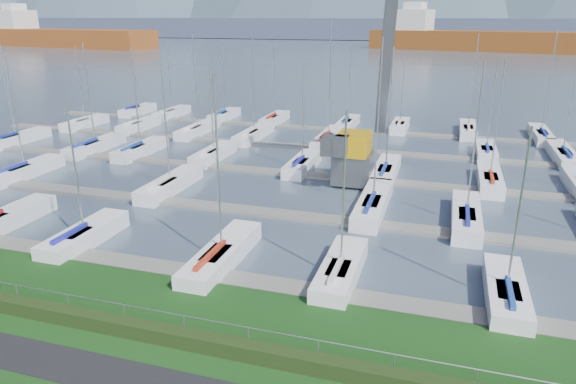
% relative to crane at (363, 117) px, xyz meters
% --- Properties ---
extents(water, '(800.00, 540.00, 0.20)m').
position_rel_crane_xyz_m(water, '(-2.30, 234.00, -5.73)').
color(water, '#435162').
extents(hedge, '(80.00, 0.70, 0.70)m').
position_rel_crane_xyz_m(hedge, '(-2.30, -26.40, -4.98)').
color(hedge, '#1F3011').
rests_on(hedge, grass).
extents(fence, '(80.00, 0.04, 0.04)m').
position_rel_crane_xyz_m(fence, '(-2.30, -26.00, -4.13)').
color(fence, gray).
rests_on(fence, grass).
extents(foothill, '(900.00, 80.00, 12.00)m').
position_rel_crane_xyz_m(foothill, '(-2.30, 304.00, 0.67)').
color(foothill, '#3F475D').
rests_on(foothill, water).
extents(docks, '(90.00, 41.60, 0.25)m').
position_rel_crane_xyz_m(docks, '(-2.30, -0.00, -5.55)').
color(docks, slate).
rests_on(docks, water).
extents(crane, '(5.51, 13.21, 22.35)m').
position_rel_crane_xyz_m(crane, '(0.00, 0.00, 0.00)').
color(crane, '#56595D').
rests_on(crane, water).
extents(cargo_ship_west, '(95.62, 33.57, 21.50)m').
position_rel_crane_xyz_m(cargo_ship_west, '(-168.94, 163.48, -1.73)').
color(cargo_ship_west, brown).
rests_on(cargo_ship_west, water).
extents(cargo_ship_mid, '(112.61, 43.69, 21.50)m').
position_rel_crane_xyz_m(cargo_ship_mid, '(23.07, 189.16, -1.89)').
color(cargo_ship_mid, brown).
rests_on(cargo_ship_mid, water).
extents(sailboat_fleet, '(75.86, 49.59, 13.51)m').
position_rel_crane_xyz_m(sailboat_fleet, '(-4.41, 3.41, 0.02)').
color(sailboat_fleet, silver).
rests_on(sailboat_fleet, water).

